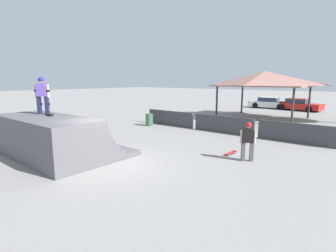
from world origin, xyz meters
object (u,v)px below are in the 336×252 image
at_px(trash_bin, 149,120).
at_px(parked_car_white, 269,103).
at_px(skater_on_deck, 42,93).
at_px(skateboard_on_ground, 231,153).
at_px(bystander_walking, 248,138).
at_px(skateboard_on_deck, 49,114).
at_px(parked_car_red, 298,105).

height_order(trash_bin, parked_car_white, parked_car_white).
bearing_deg(trash_bin, skater_on_deck, -81.70).
bearing_deg(skateboard_on_ground, bystander_walking, -113.01).
bearing_deg(skateboard_on_ground, skateboard_on_deck, 134.96).
distance_m(skateboard_on_deck, trash_bin, 8.37).
height_order(skateboard_on_ground, parked_car_red, parked_car_red).
distance_m(parked_car_white, parked_car_red, 3.17).
height_order(parked_car_white, parked_car_red, same).
relative_size(skater_on_deck, skateboard_on_deck, 2.07).
bearing_deg(bystander_walking, trash_bin, -55.92).
xyz_separation_m(skater_on_deck, skateboard_on_ground, (6.66, 4.97, -2.60)).
bearing_deg(trash_bin, skateboard_on_ground, -21.01).
height_order(skateboard_on_deck, bystander_walking, skateboard_on_deck).
relative_size(skateboard_on_deck, parked_car_white, 0.17).
bearing_deg(parked_car_red, skateboard_on_ground, -74.72).
bearing_deg(bystander_walking, parked_car_red, -115.67).
bearing_deg(trash_bin, bystander_walking, -21.78).
height_order(skateboard_on_ground, trash_bin, trash_bin).
distance_m(skateboard_on_ground, parked_car_red, 20.21).
relative_size(skateboard_on_deck, skateboard_on_ground, 1.01).
bearing_deg(skater_on_deck, trash_bin, 58.42).
bearing_deg(parked_car_white, skater_on_deck, -96.71).
xyz_separation_m(skater_on_deck, parked_car_red, (4.54, 25.07, -2.06)).
distance_m(skater_on_deck, parked_car_red, 25.56).
xyz_separation_m(skater_on_deck, parked_car_white, (1.38, 25.29, -2.06)).
relative_size(skater_on_deck, trash_bin, 1.92).
height_order(skater_on_deck, trash_bin, skater_on_deck).
relative_size(skateboard_on_deck, parked_car_red, 0.17).
relative_size(skater_on_deck, skateboard_on_ground, 2.09).
bearing_deg(trash_bin, skateboard_on_deck, -77.17).
relative_size(skater_on_deck, bystander_walking, 1.03).
height_order(skateboard_on_deck, skateboard_on_ground, skateboard_on_deck).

